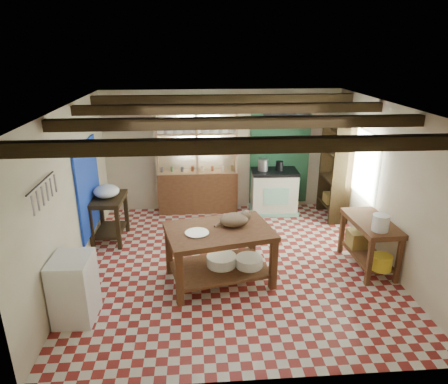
{
  "coord_description": "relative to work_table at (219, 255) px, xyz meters",
  "views": [
    {
      "loc": [
        -0.6,
        -5.85,
        3.43
      ],
      "look_at": [
        -0.13,
        0.3,
        1.17
      ],
      "focal_mm": 32.0,
      "sensor_mm": 36.0,
      "label": 1
    }
  ],
  "objects": [
    {
      "name": "floor",
      "position": [
        0.26,
        0.49,
        -0.45
      ],
      "size": [
        5.0,
        5.0,
        0.02
      ],
      "primitive_type": "cube",
      "color": "maroon",
      "rests_on": "ground"
    },
    {
      "name": "ceiling",
      "position": [
        0.26,
        0.49,
        2.16
      ],
      "size": [
        5.0,
        5.0,
        0.02
      ],
      "primitive_type": "cube",
      "color": "#444448",
      "rests_on": "wall_back"
    },
    {
      "name": "wall_back",
      "position": [
        0.26,
        2.99,
        0.86
      ],
      "size": [
        5.0,
        0.04,
        2.6
      ],
      "primitive_type": "cube",
      "color": "beige",
      "rests_on": "floor"
    },
    {
      "name": "wall_front",
      "position": [
        0.26,
        -2.01,
        0.86
      ],
      "size": [
        5.0,
        0.04,
        2.6
      ],
      "primitive_type": "cube",
      "color": "beige",
      "rests_on": "floor"
    },
    {
      "name": "wall_left",
      "position": [
        -2.24,
        0.49,
        0.86
      ],
      "size": [
        0.04,
        5.0,
        2.6
      ],
      "primitive_type": "cube",
      "color": "beige",
      "rests_on": "floor"
    },
    {
      "name": "wall_right",
      "position": [
        2.76,
        0.49,
        0.86
      ],
      "size": [
        0.04,
        5.0,
        2.6
      ],
      "primitive_type": "cube",
      "color": "beige",
      "rests_on": "floor"
    },
    {
      "name": "ceiling_beams",
      "position": [
        0.26,
        0.49,
        2.04
      ],
      "size": [
        5.0,
        3.8,
        0.15
      ],
      "primitive_type": "cube",
      "color": "#342412",
      "rests_on": "ceiling"
    },
    {
      "name": "blue_wall_patch",
      "position": [
        -2.21,
        1.39,
        0.66
      ],
      "size": [
        0.04,
        1.4,
        1.6
      ],
      "primitive_type": "cube",
      "color": "#193BBB",
      "rests_on": "wall_left"
    },
    {
      "name": "green_wall_patch",
      "position": [
        1.51,
        2.96,
        0.81
      ],
      "size": [
        1.3,
        0.04,
        2.3
      ],
      "primitive_type": "cube",
      "color": "#205133",
      "rests_on": "wall_back"
    },
    {
      "name": "window_back",
      "position": [
        -0.24,
        2.97,
        1.26
      ],
      "size": [
        0.9,
        0.02,
        0.8
      ],
      "primitive_type": "cube",
      "color": "beige",
      "rests_on": "wall_back"
    },
    {
      "name": "window_right",
      "position": [
        2.74,
        1.49,
        0.96
      ],
      "size": [
        0.02,
        1.3,
        1.2
      ],
      "primitive_type": "cube",
      "color": "beige",
      "rests_on": "wall_right"
    },
    {
      "name": "utensil_rail",
      "position": [
        -2.18,
        -0.71,
        1.34
      ],
      "size": [
        0.06,
        0.9,
        0.28
      ],
      "primitive_type": "cube",
      "color": "black",
      "rests_on": "wall_left"
    },
    {
      "name": "pot_rack",
      "position": [
        1.51,
        2.54,
        1.74
      ],
      "size": [
        0.86,
        0.12,
        0.36
      ],
      "primitive_type": "cube",
      "color": "black",
      "rests_on": "ceiling"
    },
    {
      "name": "shelving_unit",
      "position": [
        -0.29,
        2.8,
        0.66
      ],
      "size": [
        1.7,
        0.34,
        2.2
      ],
      "primitive_type": "cube",
      "color": "tan",
      "rests_on": "floor"
    },
    {
      "name": "tall_rack",
      "position": [
        2.54,
        2.29,
        0.56
      ],
      "size": [
        0.4,
        0.86,
        2.0
      ],
      "primitive_type": "cube",
      "color": "#342412",
      "rests_on": "floor"
    },
    {
      "name": "work_table",
      "position": [
        0.0,
        0.0,
        0.0
      ],
      "size": [
        1.73,
        1.34,
        0.87
      ],
      "primitive_type": "cube",
      "rotation": [
        0.0,
        0.0,
        0.22
      ],
      "color": "brown",
      "rests_on": "floor"
    },
    {
      "name": "stove",
      "position": [
        1.35,
        2.64,
        0.04
      ],
      "size": [
        0.99,
        0.69,
        0.95
      ],
      "primitive_type": "cube",
      "rotation": [
        0.0,
        0.0,
        -0.04
      ],
      "color": "silver",
      "rests_on": "floor"
    },
    {
      "name": "prep_table",
      "position": [
        -1.94,
        1.52,
        -0.01
      ],
      "size": [
        0.62,
        0.87,
        0.86
      ],
      "primitive_type": "cube",
      "rotation": [
        0.0,
        0.0,
        -0.04
      ],
      "color": "#342412",
      "rests_on": "floor"
    },
    {
      "name": "white_cabinet",
      "position": [
        -1.96,
        -0.76,
        0.01
      ],
      "size": [
        0.52,
        0.62,
        0.9
      ],
      "primitive_type": "cube",
      "rotation": [
        0.0,
        0.0,
        -0.04
      ],
      "color": "white",
      "rests_on": "floor"
    },
    {
      "name": "right_counter",
      "position": [
        2.44,
        0.23,
        -0.02
      ],
      "size": [
        0.63,
        1.18,
        0.83
      ],
      "primitive_type": "cube",
      "rotation": [
        0.0,
        0.0,
        0.04
      ],
      "color": "brown",
      "rests_on": "floor"
    },
    {
      "name": "cat",
      "position": [
        0.23,
        0.1,
        0.54
      ],
      "size": [
        0.53,
        0.48,
        0.2
      ],
      "primitive_type": "ellipsoid",
      "rotation": [
        0.0,
        0.0,
        0.39
      ],
      "color": "#937556",
      "rests_on": "work_table"
    },
    {
      "name": "steel_tray",
      "position": [
        -0.33,
        -0.12,
        0.45
      ],
      "size": [
        0.41,
        0.41,
        0.02
      ],
      "primitive_type": "cylinder",
      "rotation": [
        0.0,
        0.0,
        0.22
      ],
      "color": "#9C9BA2",
      "rests_on": "work_table"
    },
    {
      "name": "basin_large",
      "position": [
        0.04,
        0.06,
        -0.13
      ],
      "size": [
        0.55,
        0.55,
        0.16
      ],
      "primitive_type": "cylinder",
      "rotation": [
        0.0,
        0.0,
        0.22
      ],
      "color": "white",
      "rests_on": "work_table"
    },
    {
      "name": "basin_small",
      "position": [
        0.46,
        -0.0,
        -0.13
      ],
      "size": [
        0.5,
        0.5,
        0.15
      ],
      "primitive_type": "cylinder",
      "rotation": [
        0.0,
        0.0,
        0.22
      ],
      "color": "white",
      "rests_on": "work_table"
    },
    {
      "name": "kettle_left",
      "position": [
        1.1,
        2.65,
        0.64
      ],
      "size": [
        0.22,
        0.22,
        0.25
      ],
      "primitive_type": "cylinder",
      "rotation": [
        0.0,
        0.0,
        -0.04
      ],
      "color": "#9C9BA2",
      "rests_on": "stove"
    },
    {
      "name": "kettle_right",
      "position": [
        1.45,
        2.64,
        0.61
      ],
      "size": [
        0.16,
        0.16,
        0.2
      ],
      "primitive_type": "cylinder",
      "rotation": [
        0.0,
        0.0,
        -0.04
      ],
      "color": "black",
      "rests_on": "stove"
    },
    {
      "name": "enamel_bowl",
      "position": [
        -1.94,
        1.52,
        0.54
      ],
      "size": [
        0.48,
        0.48,
        0.23
      ],
      "primitive_type": "ellipsoid",
      "rotation": [
        0.0,
        0.0,
        -0.04
      ],
      "color": "white",
      "rests_on": "prep_table"
    },
    {
      "name": "white_bucket",
      "position": [
        2.41,
        -0.12,
        0.51
      ],
      "size": [
        0.26,
        0.26,
        0.25
      ],
      "primitive_type": "cylinder",
      "rotation": [
        0.0,
        0.0,
        0.04
      ],
      "color": "white",
      "rests_on": "right_counter"
    },
    {
      "name": "wicker_basket",
      "position": [
        2.43,
        0.53,
        -0.08
      ],
      "size": [
        0.41,
        0.33,
        0.28
      ],
      "primitive_type": "cube",
      "rotation": [
        0.0,
        0.0,
        0.04
      ],
      "color": "#A38642",
      "rests_on": "right_counter"
    },
    {
      "name": "yellow_tub",
      "position": [
        2.47,
        -0.22,
        -0.1
      ],
      "size": [
        0.32,
        0.32,
        0.23
      ],
      "primitive_type": "cylinder",
      "rotation": [
        0.0,
        0.0,
        0.04
      ],
      "color": "yellow",
      "rests_on": "right_counter"
    }
  ]
}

